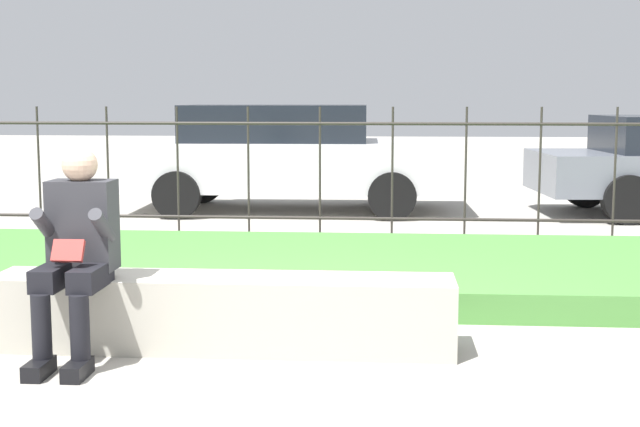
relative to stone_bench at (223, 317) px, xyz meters
The scene contains 6 objects.
ground_plane 0.36m from the stone_bench, ahead, with size 60.00×60.00×0.00m, color #A8A399.
stone_bench is the anchor object (origin of this frame).
person_seated_reader 0.98m from the stone_bench, 161.97° to the right, with size 0.42×0.73×1.26m.
grass_berm 2.07m from the stone_bench, 81.61° to the left, with size 10.25×2.70×0.22m.
iron_fence 3.95m from the stone_bench, 85.57° to the left, with size 8.25×0.03×1.45m.
car_parked_center 6.77m from the stone_bench, 93.16° to the left, with size 4.46×2.04×1.44m.
Camera 1 is at (0.70, -5.29, 1.55)m, focal length 50.00 mm.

